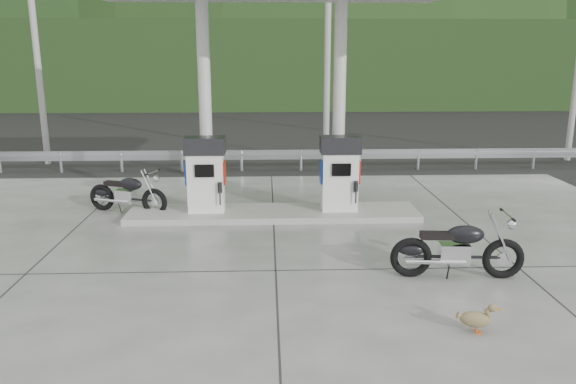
{
  "coord_description": "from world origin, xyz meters",
  "views": [
    {
      "loc": [
        -0.14,
        -10.59,
        3.9
      ],
      "look_at": [
        0.3,
        1.0,
        1.0
      ],
      "focal_mm": 35.0,
      "sensor_mm": 36.0,
      "label": 1
    }
  ],
  "objects_px": {
    "gas_pump_left": "(206,175)",
    "duck": "(475,320)",
    "motorcycle_left": "(127,194)",
    "motorcycle_right": "(458,249)",
    "gas_pump_right": "(340,174)"
  },
  "relations": [
    {
      "from": "motorcycle_right",
      "to": "duck",
      "type": "xyz_separation_m",
      "value": [
        -0.39,
        -2.01,
        -0.32
      ]
    },
    {
      "from": "motorcycle_right",
      "to": "duck",
      "type": "bearing_deg",
      "value": -96.49
    },
    {
      "from": "gas_pump_right",
      "to": "motorcycle_right",
      "type": "relative_size",
      "value": 0.82
    },
    {
      "from": "gas_pump_left",
      "to": "duck",
      "type": "height_order",
      "value": "gas_pump_left"
    },
    {
      "from": "gas_pump_left",
      "to": "motorcycle_right",
      "type": "relative_size",
      "value": 0.82
    },
    {
      "from": "gas_pump_left",
      "to": "duck",
      "type": "xyz_separation_m",
      "value": [
        4.39,
        -5.92,
        -0.86
      ]
    },
    {
      "from": "duck",
      "to": "motorcycle_left",
      "type": "bearing_deg",
      "value": 146.61
    },
    {
      "from": "gas_pump_left",
      "to": "motorcycle_left",
      "type": "height_order",
      "value": "gas_pump_left"
    },
    {
      "from": "gas_pump_left",
      "to": "motorcycle_right",
      "type": "xyz_separation_m",
      "value": [
        4.79,
        -3.91,
        -0.53
      ]
    },
    {
      "from": "gas_pump_left",
      "to": "motorcycle_right",
      "type": "distance_m",
      "value": 6.21
    },
    {
      "from": "motorcycle_left",
      "to": "motorcycle_right",
      "type": "bearing_deg",
      "value": -13.76
    },
    {
      "from": "gas_pump_left",
      "to": "duck",
      "type": "relative_size",
      "value": 3.37
    },
    {
      "from": "gas_pump_right",
      "to": "motorcycle_right",
      "type": "bearing_deg",
      "value": -67.94
    },
    {
      "from": "motorcycle_left",
      "to": "duck",
      "type": "height_order",
      "value": "motorcycle_left"
    },
    {
      "from": "motorcycle_right",
      "to": "duck",
      "type": "relative_size",
      "value": 4.08
    }
  ]
}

